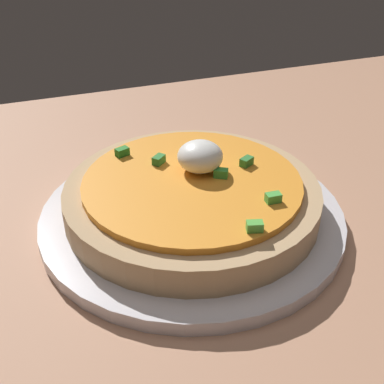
% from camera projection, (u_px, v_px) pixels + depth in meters
% --- Properties ---
extents(dining_table, '(1.19, 0.83, 0.03)m').
position_uv_depth(dining_table, '(198.00, 262.00, 0.44)').
color(dining_table, tan).
rests_on(dining_table, ground).
extents(plate, '(0.29, 0.29, 0.01)m').
position_uv_depth(plate, '(192.00, 215.00, 0.47)').
color(plate, silver).
rests_on(plate, dining_table).
extents(pizza, '(0.24, 0.24, 0.06)m').
position_uv_depth(pizza, '(192.00, 194.00, 0.46)').
color(pizza, tan).
rests_on(pizza, plate).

